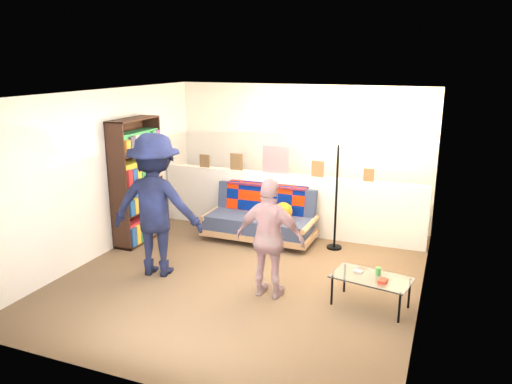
% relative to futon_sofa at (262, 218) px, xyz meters
% --- Properties ---
extents(ground, '(5.00, 5.00, 0.00)m').
position_rel_futon_sofa_xyz_m(ground, '(0.28, -1.35, -0.35)').
color(ground, brown).
rests_on(ground, ground).
extents(room_shell, '(4.60, 5.05, 2.45)m').
position_rel_futon_sofa_xyz_m(room_shell, '(0.28, -0.88, 1.32)').
color(room_shell, silver).
rests_on(room_shell, ground).
extents(half_wall_ledge, '(4.45, 0.15, 1.00)m').
position_rel_futon_sofa_xyz_m(half_wall_ledge, '(0.28, 0.45, 0.15)').
color(half_wall_ledge, silver).
rests_on(half_wall_ledge, ground).
extents(ledge_decor, '(2.97, 0.02, 0.45)m').
position_rel_futon_sofa_xyz_m(ledge_decor, '(0.05, 0.43, 0.83)').
color(ledge_decor, brown).
rests_on(ledge_decor, half_wall_ledge).
extents(futon_sofa, '(1.76, 0.87, 0.75)m').
position_rel_futon_sofa_xyz_m(futon_sofa, '(0.00, 0.00, 0.00)').
color(futon_sofa, '#A67950').
rests_on(futon_sofa, ground).
extents(bookshelf, '(0.32, 0.97, 1.94)m').
position_rel_futon_sofa_xyz_m(bookshelf, '(-1.80, -0.75, 0.56)').
color(bookshelf, black).
rests_on(bookshelf, ground).
extents(coffee_table, '(0.96, 0.64, 0.46)m').
position_rel_futon_sofa_xyz_m(coffee_table, '(1.99, -1.64, -0.00)').
color(coffee_table, black).
rests_on(coffee_table, ground).
extents(floor_lamp, '(0.39, 0.32, 1.69)m').
position_rel_futon_sofa_xyz_m(floor_lamp, '(1.18, 0.07, 0.84)').
color(floor_lamp, black).
rests_on(floor_lamp, ground).
extents(person_left, '(1.33, 0.91, 1.90)m').
position_rel_futon_sofa_xyz_m(person_left, '(-0.83, -1.72, 0.60)').
color(person_left, black).
rests_on(person_left, ground).
extents(person_right, '(0.87, 0.38, 1.47)m').
position_rel_futon_sofa_xyz_m(person_right, '(0.80, -1.81, 0.38)').
color(person_right, pink).
rests_on(person_right, ground).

